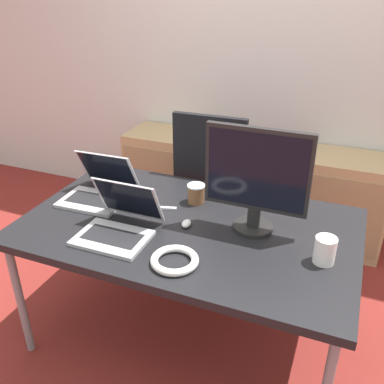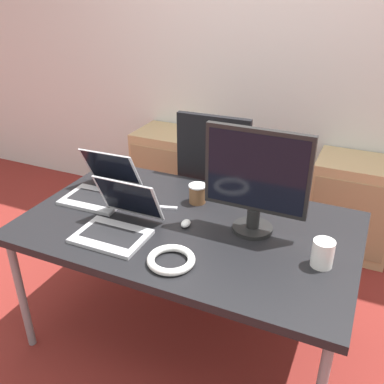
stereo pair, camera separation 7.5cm
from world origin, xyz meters
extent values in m
plane|color=maroon|center=(0.00, 0.00, 0.00)|extent=(14.00, 14.00, 0.00)
cube|color=silver|center=(0.00, 1.46, 1.30)|extent=(10.00, 0.05, 2.60)
cube|color=black|center=(0.00, 0.00, 0.69)|extent=(1.59, 0.96, 0.04)
cylinder|color=gray|center=(-0.73, -0.42, 0.33)|extent=(0.04, 0.04, 0.67)
cylinder|color=gray|center=(-0.73, 0.42, 0.33)|extent=(0.04, 0.04, 0.67)
cylinder|color=gray|center=(0.73, 0.42, 0.33)|extent=(0.04, 0.04, 0.67)
cylinder|color=#232326|center=(-0.11, 0.84, 0.02)|extent=(0.56, 0.56, 0.04)
cylinder|color=gray|center=(-0.11, 0.84, 0.23)|extent=(0.05, 0.05, 0.40)
cube|color=black|center=(-0.11, 0.84, 0.43)|extent=(0.50, 0.50, 0.07)
cube|color=black|center=(-0.11, 0.58, 0.77)|extent=(0.44, 0.06, 0.60)
cube|color=tan|center=(-0.71, 1.22, 0.34)|extent=(0.54, 0.41, 0.68)
cube|color=#977D56|center=(-0.71, 1.02, 0.34)|extent=(0.50, 0.01, 0.54)
cube|color=tan|center=(0.69, 1.22, 0.34)|extent=(0.54, 0.41, 0.68)
cube|color=#977D56|center=(0.69, 1.02, 0.34)|extent=(0.50, 0.01, 0.54)
cube|color=#ADADB2|center=(-0.27, -0.26, 0.71)|extent=(0.32, 0.24, 0.02)
cube|color=black|center=(-0.27, -0.26, 0.72)|extent=(0.27, 0.13, 0.00)
cube|color=#ADADB2|center=(-0.27, -0.09, 0.83)|extent=(0.32, 0.11, 0.22)
cube|color=black|center=(-0.27, -0.10, 0.83)|extent=(0.30, 0.09, 0.20)
cube|color=#ADADB2|center=(-0.55, 0.01, 0.71)|extent=(0.33, 0.25, 0.02)
cube|color=black|center=(-0.55, 0.01, 0.72)|extent=(0.27, 0.14, 0.00)
cube|color=#ADADB2|center=(-0.55, 0.18, 0.83)|extent=(0.33, 0.13, 0.21)
cube|color=black|center=(-0.55, 0.18, 0.83)|extent=(0.30, 0.11, 0.19)
cylinder|color=black|center=(0.30, 0.08, 0.72)|extent=(0.19, 0.19, 0.02)
cylinder|color=black|center=(0.30, 0.08, 0.77)|extent=(0.06, 0.06, 0.09)
cube|color=black|center=(0.30, 0.08, 1.01)|extent=(0.48, 0.03, 0.39)
cube|color=black|center=(0.30, 0.06, 1.01)|extent=(0.44, 0.00, 0.35)
ellipsoid|color=silver|center=(0.00, -0.02, 0.72)|extent=(0.04, 0.06, 0.03)
cylinder|color=white|center=(0.64, -0.07, 0.76)|extent=(0.09, 0.09, 0.12)
cylinder|color=brown|center=(-0.05, 0.22, 0.75)|extent=(0.09, 0.09, 0.09)
cylinder|color=white|center=(-0.05, 0.22, 0.80)|extent=(0.09, 0.09, 0.01)
torus|color=white|center=(0.07, -0.31, 0.72)|extent=(0.20, 0.20, 0.03)
cube|color=#B2B2B7|center=(-0.18, 0.09, 0.71)|extent=(0.15, 0.06, 0.01)
torus|color=purple|center=(-0.25, 0.07, 0.71)|extent=(0.05, 0.05, 0.01)
camera|label=1|loc=(0.67, -1.62, 1.78)|focal=40.00mm
camera|label=2|loc=(0.74, -1.59, 1.78)|focal=40.00mm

